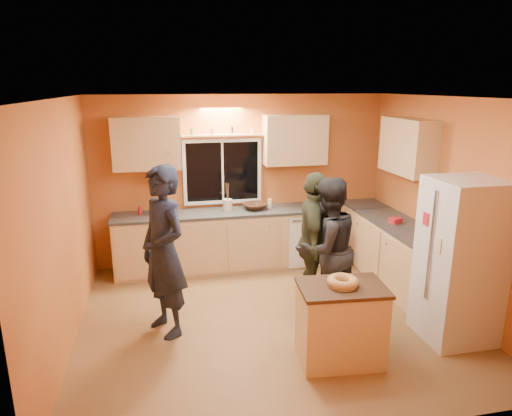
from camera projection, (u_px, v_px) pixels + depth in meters
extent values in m
plane|color=brown|center=(272.00, 318.00, 5.53)|extent=(4.50, 4.50, 0.00)
cube|color=#BC7530|center=(242.00, 180.00, 7.07)|extent=(4.50, 0.04, 2.60)
cube|color=#BC7530|center=(339.00, 290.00, 3.30)|extent=(4.50, 0.04, 2.60)
cube|color=#BC7530|center=(63.00, 227.00, 4.74)|extent=(0.04, 4.00, 2.60)
cube|color=#BC7530|center=(449.00, 205.00, 5.63)|extent=(0.04, 4.00, 2.60)
cube|color=white|center=(274.00, 98.00, 4.84)|extent=(4.50, 4.00, 0.02)
cube|color=black|center=(222.00, 172.00, 6.96)|extent=(1.10, 0.02, 0.90)
cube|color=white|center=(223.00, 172.00, 6.95)|extent=(1.20, 0.04, 1.00)
cube|color=tan|center=(146.00, 144.00, 6.48)|extent=(0.95, 0.33, 0.75)
cube|color=tan|center=(295.00, 140.00, 6.91)|extent=(0.95, 0.33, 0.75)
cube|color=tan|center=(408.00, 146.00, 6.19)|extent=(0.33, 1.00, 0.75)
cylinder|color=silver|center=(159.00, 175.00, 6.51)|extent=(0.27, 0.12, 0.12)
cube|color=tan|center=(223.00, 241.00, 6.95)|extent=(3.20, 0.60, 0.86)
cube|color=#282B2D|center=(222.00, 213.00, 6.83)|extent=(3.24, 0.62, 0.04)
cube|color=tan|center=(363.00, 231.00, 7.41)|extent=(0.60, 0.60, 0.86)
cube|color=#282B2D|center=(365.00, 205.00, 7.29)|extent=(0.62, 0.62, 0.04)
cube|color=tan|center=(401.00, 258.00, 6.27)|extent=(0.60, 1.80, 0.86)
cube|color=#282B2D|center=(403.00, 227.00, 6.16)|extent=(0.62, 1.84, 0.04)
cube|color=silver|center=(460.00, 261.00, 4.91)|extent=(0.72, 0.70, 1.80)
cube|color=tan|center=(340.00, 325.00, 4.59)|extent=(0.86, 0.61, 0.80)
cube|color=#321910|center=(342.00, 288.00, 4.48)|extent=(0.90, 0.65, 0.04)
torus|color=tan|center=(343.00, 282.00, 4.47)|extent=(0.31, 0.31, 0.09)
imported|color=black|center=(164.00, 252.00, 5.00)|extent=(0.74, 0.84, 1.93)
imported|color=black|center=(326.00, 249.00, 5.38)|extent=(1.00, 0.88, 1.72)
imported|color=#323421|center=(314.00, 242.00, 5.58)|extent=(0.71, 1.10, 1.74)
imported|color=#321910|center=(255.00, 206.00, 6.94)|extent=(0.46, 0.46, 0.09)
cylinder|color=beige|center=(228.00, 205.00, 6.87)|extent=(0.14, 0.14, 0.17)
imported|color=gray|center=(442.00, 232.00, 5.36)|extent=(0.36, 0.34, 0.32)
cube|color=#B11B28|center=(395.00, 220.00, 6.25)|extent=(0.19, 0.17, 0.07)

